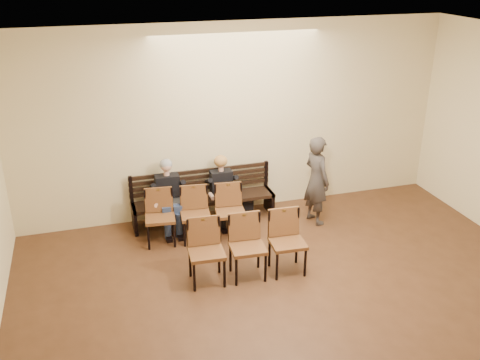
# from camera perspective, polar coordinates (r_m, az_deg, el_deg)

# --- Properties ---
(room_walls) EXTENTS (8.02, 10.01, 3.51)m
(room_walls) POSITION_cam_1_polar(r_m,az_deg,el_deg) (5.75, 11.55, 2.11)
(room_walls) COLOR #F9E6B2
(room_walls) RESTS_ON ground
(bench) EXTENTS (2.60, 0.90, 0.45)m
(bench) POSITION_cam_1_polar(r_m,az_deg,el_deg) (9.78, -3.85, -3.16)
(bench) COLOR black
(bench) RESTS_ON ground
(seated_man) EXTENTS (0.51, 0.71, 1.23)m
(seated_man) POSITION_cam_1_polar(r_m,az_deg,el_deg) (9.40, -7.61, -1.83)
(seated_man) COLOR black
(seated_man) RESTS_ON ground
(seated_woman) EXTENTS (0.48, 0.66, 1.11)m
(seated_woman) POSITION_cam_1_polar(r_m,az_deg,el_deg) (9.60, -1.85, -1.44)
(seated_woman) COLOR black
(seated_woman) RESTS_ON ground
(laptop) EXTENTS (0.38, 0.32, 0.25)m
(laptop) POSITION_cam_1_polar(r_m,az_deg,el_deg) (9.30, -7.26, -2.35)
(laptop) COLOR #B9B9BE
(laptop) RESTS_ON bench
(water_bottle) EXTENTS (0.07, 0.07, 0.22)m
(water_bottle) POSITION_cam_1_polar(r_m,az_deg,el_deg) (9.45, -0.82, -1.86)
(water_bottle) COLOR silver
(water_bottle) RESTS_ON bench
(bag) EXTENTS (0.38, 0.26, 0.27)m
(bag) POSITION_cam_1_polar(r_m,az_deg,el_deg) (10.08, 0.23, -2.82)
(bag) COLOR black
(bag) RESTS_ON ground
(passerby) EXTENTS (0.59, 0.77, 1.87)m
(passerby) POSITION_cam_1_polar(r_m,az_deg,el_deg) (9.55, 8.21, 0.66)
(passerby) COLOR #39332F
(passerby) RESTS_ON ground
(chair_row_front) EXTENTS (1.72, 0.70, 0.93)m
(chair_row_front) POSITION_cam_1_polar(r_m,az_deg,el_deg) (9.05, -4.76, -3.77)
(chair_row_front) COLOR brown
(chair_row_front) RESTS_ON ground
(chair_row_back) EXTENTS (1.79, 0.64, 0.98)m
(chair_row_back) POSITION_cam_1_polar(r_m,az_deg,el_deg) (8.02, 0.84, -7.28)
(chair_row_back) COLOR brown
(chair_row_back) RESTS_ON ground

